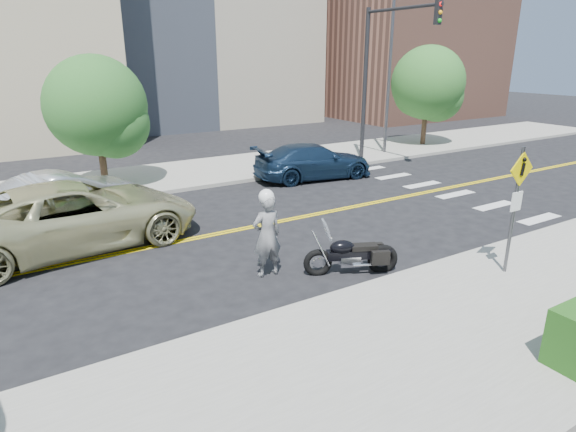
% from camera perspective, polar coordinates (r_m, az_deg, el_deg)
% --- Properties ---
extents(ground_plane, '(120.00, 120.00, 0.00)m').
position_cam_1_polar(ground_plane, '(14.67, -6.60, -1.77)').
color(ground_plane, black).
rests_on(ground_plane, ground).
extents(sidewalk_near, '(60.00, 5.00, 0.15)m').
position_cam_1_polar(sidewalk_near, '(9.09, 14.74, -15.38)').
color(sidewalk_near, '#9E9B91').
rests_on(sidewalk_near, ground_plane).
extents(sidewalk_far, '(60.00, 5.00, 0.15)m').
position_cam_1_polar(sidewalk_far, '(21.42, -15.21, 4.42)').
color(sidewalk_far, '#9E9B91').
rests_on(sidewalk_far, ground_plane).
extents(building_right, '(14.00, 12.00, 12.00)m').
position_cam_1_polar(building_right, '(45.44, 13.54, 19.23)').
color(building_right, '#8C5947').
rests_on(building_right, ground_plane).
extents(lamp_post, '(0.16, 0.16, 8.00)m').
position_cam_1_polar(lamp_post, '(26.01, 11.91, 16.15)').
color(lamp_post, '#4C4C51').
rests_on(lamp_post, sidewalk_far).
extents(traffic_light, '(0.28, 4.50, 7.00)m').
position_cam_1_polar(traffic_light, '(23.60, 10.72, 17.28)').
color(traffic_light, black).
rests_on(traffic_light, sidewalk_far).
extents(pedestrian_sign, '(0.78, 0.08, 3.00)m').
position_cam_1_polar(pedestrian_sign, '(12.10, 25.43, 1.87)').
color(pedestrian_sign, '#4C4C51').
rests_on(pedestrian_sign, sidewalk_near).
extents(motorcyclist, '(0.74, 0.49, 2.15)m').
position_cam_1_polar(motorcyclist, '(11.33, -2.51, -2.08)').
color(motorcyclist, '#A7A8AC').
rests_on(motorcyclist, ground).
extents(motorcycle, '(2.34, 1.54, 1.37)m').
position_cam_1_polar(motorcycle, '(11.68, 7.60, -3.63)').
color(motorcycle, black).
rests_on(motorcycle, ground).
extents(suv, '(6.84, 3.68, 1.82)m').
position_cam_1_polar(suv, '(14.33, -23.81, 0.09)').
color(suv, '#C3C18F').
rests_on(suv, ground).
extents(parked_car_silver, '(4.91, 2.75, 1.53)m').
position_cam_1_polar(parked_car_silver, '(17.09, -24.95, 2.22)').
color(parked_car_silver, '#ADB1B5').
rests_on(parked_car_silver, ground).
extents(parked_car_blue, '(5.39, 2.77, 1.49)m').
position_cam_1_polar(parked_car_blue, '(20.73, 3.04, 6.49)').
color(parked_car_blue, '#192F4B').
rests_on(parked_car_blue, ground).
extents(tree_far_a, '(3.75, 3.75, 5.13)m').
position_cam_1_polar(tree_far_a, '(19.85, -21.80, 12.00)').
color(tree_far_a, '#382619').
rests_on(tree_far_a, ground).
extents(tree_far_b, '(4.07, 4.07, 5.63)m').
position_cam_1_polar(tree_far_b, '(29.04, 16.25, 14.91)').
color(tree_far_b, '#382619').
rests_on(tree_far_b, ground).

